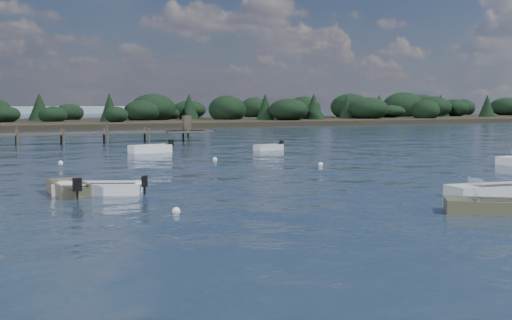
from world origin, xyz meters
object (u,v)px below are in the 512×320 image
dinghy_extra_b (68,191)px  dinghy_mid_white_a (493,193)px  dinghy_near_olive (500,209)px  dinghy_mid_grey (98,191)px  tender_far_white (150,150)px  tender_far_grey_b (269,149)px

dinghy_extra_b → dinghy_mid_white_a: bearing=-25.7°
dinghy_near_olive → dinghy_mid_grey: bearing=138.6°
dinghy_extra_b → dinghy_mid_white_a: 19.10m
tender_far_white → dinghy_mid_white_a: bearing=-75.8°
dinghy_extra_b → dinghy_near_olive: (14.11, -11.78, -0.03)m
dinghy_mid_white_a → tender_far_grey_b: bearing=85.1°
tender_far_white → dinghy_near_olive: (4.49, -33.53, -0.05)m
dinghy_extra_b → tender_far_grey_b: size_ratio=1.17×
tender_far_white → dinghy_mid_white_a: tender_far_white is taller
dinghy_mid_grey → dinghy_near_olive: dinghy_near_olive is taller
dinghy_extra_b → tender_far_white: bearing=66.1°
tender_far_white → tender_far_grey_b: bearing=-8.7°
tender_far_white → tender_far_grey_b: size_ratio=1.31×
tender_far_white → dinghy_extra_b: bearing=-113.9°
dinghy_extra_b → dinghy_mid_white_a: size_ratio=0.77×
dinghy_mid_grey → tender_far_white: bearing=69.4°
dinghy_mid_grey → dinghy_near_olive: (12.85, -11.31, -0.00)m
dinghy_mid_white_a → dinghy_mid_grey: 17.77m
tender_far_white → dinghy_near_olive: 33.82m
dinghy_mid_grey → dinghy_near_olive: size_ratio=1.00×
tender_far_grey_b → tender_far_white: bearing=171.3°
dinghy_near_olive → dinghy_mid_white_a: bearing=48.4°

